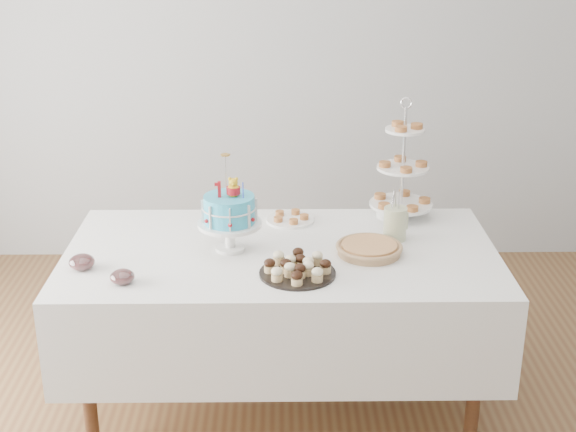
{
  "coord_description": "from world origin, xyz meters",
  "views": [
    {
      "loc": [
        -0.01,
        -2.97,
        2.2
      ],
      "look_at": [
        0.03,
        0.3,
        0.93
      ],
      "focal_mm": 50.0,
      "sensor_mm": 36.0,
      "label": 1
    }
  ],
  "objects_px": {
    "pastry_plate": "(290,218)",
    "jam_bowl_a": "(122,277)",
    "table": "(281,296)",
    "pie": "(369,248)",
    "cupcake_tray": "(298,267)",
    "tiered_stand": "(403,168)",
    "utensil_pitcher": "(395,222)",
    "jam_bowl_b": "(82,262)",
    "birthday_cake": "(230,225)",
    "plate_stack": "(393,211)"
  },
  "relations": [
    {
      "from": "pie",
      "to": "pastry_plate",
      "type": "xyz_separation_m",
      "value": [
        -0.34,
        0.4,
        -0.01
      ]
    },
    {
      "from": "table",
      "to": "tiered_stand",
      "type": "height_order",
      "value": "tiered_stand"
    },
    {
      "from": "birthday_cake",
      "to": "tiered_stand",
      "type": "distance_m",
      "value": 0.92
    },
    {
      "from": "table",
      "to": "utensil_pitcher",
      "type": "relative_size",
      "value": 8.16
    },
    {
      "from": "table",
      "to": "jam_bowl_b",
      "type": "xyz_separation_m",
      "value": [
        -0.84,
        -0.19,
        0.26
      ]
    },
    {
      "from": "pastry_plate",
      "to": "jam_bowl_b",
      "type": "bearing_deg",
      "value": -148.73
    },
    {
      "from": "cupcake_tray",
      "to": "tiered_stand",
      "type": "bearing_deg",
      "value": 51.47
    },
    {
      "from": "tiered_stand",
      "to": "pastry_plate",
      "type": "xyz_separation_m",
      "value": [
        -0.54,
        -0.05,
        -0.23
      ]
    },
    {
      "from": "birthday_cake",
      "to": "cupcake_tray",
      "type": "xyz_separation_m",
      "value": [
        0.29,
        -0.26,
        -0.08
      ]
    },
    {
      "from": "table",
      "to": "tiered_stand",
      "type": "relative_size",
      "value": 3.21
    },
    {
      "from": "cupcake_tray",
      "to": "jam_bowl_b",
      "type": "xyz_separation_m",
      "value": [
        -0.91,
        0.07,
        -0.01
      ]
    },
    {
      "from": "pie",
      "to": "jam_bowl_a",
      "type": "xyz_separation_m",
      "value": [
        -1.03,
        -0.28,
        0.0
      ]
    },
    {
      "from": "plate_stack",
      "to": "jam_bowl_b",
      "type": "xyz_separation_m",
      "value": [
        -1.39,
        -0.59,
        -0.0
      ]
    },
    {
      "from": "pie",
      "to": "jam_bowl_b",
      "type": "xyz_separation_m",
      "value": [
        -1.23,
        -0.14,
        0.0
      ]
    },
    {
      "from": "birthday_cake",
      "to": "cupcake_tray",
      "type": "bearing_deg",
      "value": -45.85
    },
    {
      "from": "pie",
      "to": "utensil_pitcher",
      "type": "distance_m",
      "value": 0.22
    },
    {
      "from": "cupcake_tray",
      "to": "jam_bowl_a",
      "type": "height_order",
      "value": "cupcake_tray"
    },
    {
      "from": "jam_bowl_a",
      "to": "jam_bowl_b",
      "type": "distance_m",
      "value": 0.24
    },
    {
      "from": "utensil_pitcher",
      "to": "jam_bowl_b",
      "type": "bearing_deg",
      "value": -168.83
    },
    {
      "from": "birthday_cake",
      "to": "utensil_pitcher",
      "type": "distance_m",
      "value": 0.76
    },
    {
      "from": "pastry_plate",
      "to": "jam_bowl_a",
      "type": "bearing_deg",
      "value": -135.51
    },
    {
      "from": "pastry_plate",
      "to": "jam_bowl_a",
      "type": "xyz_separation_m",
      "value": [
        -0.69,
        -0.68,
        0.01
      ]
    },
    {
      "from": "plate_stack",
      "to": "table",
      "type": "bearing_deg",
      "value": -144.04
    },
    {
      "from": "utensil_pitcher",
      "to": "cupcake_tray",
      "type": "bearing_deg",
      "value": -142.11
    },
    {
      "from": "tiered_stand",
      "to": "table",
      "type": "bearing_deg",
      "value": -145.82
    },
    {
      "from": "pie",
      "to": "jam_bowl_a",
      "type": "relative_size",
      "value": 2.95
    },
    {
      "from": "pastry_plate",
      "to": "jam_bowl_b",
      "type": "distance_m",
      "value": 1.04
    },
    {
      "from": "pastry_plate",
      "to": "birthday_cake",
      "type": "bearing_deg",
      "value": -128.08
    },
    {
      "from": "birthday_cake",
      "to": "jam_bowl_b",
      "type": "bearing_deg",
      "value": -167.09
    },
    {
      "from": "cupcake_tray",
      "to": "pastry_plate",
      "type": "xyz_separation_m",
      "value": [
        -0.02,
        0.61,
        -0.02
      ]
    },
    {
      "from": "birthday_cake",
      "to": "jam_bowl_a",
      "type": "relative_size",
      "value": 4.35
    },
    {
      "from": "table",
      "to": "pie",
      "type": "relative_size",
      "value": 6.51
    },
    {
      "from": "birthday_cake",
      "to": "pastry_plate",
      "type": "bearing_deg",
      "value": 47.53
    },
    {
      "from": "tiered_stand",
      "to": "jam_bowl_a",
      "type": "bearing_deg",
      "value": -149.43
    },
    {
      "from": "utensil_pitcher",
      "to": "table",
      "type": "bearing_deg",
      "value": -168.81
    },
    {
      "from": "jam_bowl_b",
      "to": "utensil_pitcher",
      "type": "distance_m",
      "value": 1.4
    },
    {
      "from": "tiered_stand",
      "to": "pastry_plate",
      "type": "height_order",
      "value": "tiered_stand"
    },
    {
      "from": "jam_bowl_a",
      "to": "jam_bowl_b",
      "type": "relative_size",
      "value": 0.92
    },
    {
      "from": "table",
      "to": "utensil_pitcher",
      "type": "bearing_deg",
      "value": 12.65
    },
    {
      "from": "utensil_pitcher",
      "to": "jam_bowl_a",
      "type": "bearing_deg",
      "value": -160.54
    },
    {
      "from": "pastry_plate",
      "to": "table",
      "type": "bearing_deg",
      "value": -97.49
    },
    {
      "from": "table",
      "to": "utensil_pitcher",
      "type": "height_order",
      "value": "utensil_pitcher"
    },
    {
      "from": "birthday_cake",
      "to": "cupcake_tray",
      "type": "relative_size",
      "value": 1.36
    },
    {
      "from": "jam_bowl_b",
      "to": "tiered_stand",
      "type": "bearing_deg",
      "value": 22.37
    },
    {
      "from": "table",
      "to": "cupcake_tray",
      "type": "relative_size",
      "value": 5.99
    },
    {
      "from": "table",
      "to": "pie",
      "type": "distance_m",
      "value": 0.46
    },
    {
      "from": "birthday_cake",
      "to": "pastry_plate",
      "type": "height_order",
      "value": "birthday_cake"
    },
    {
      "from": "utensil_pitcher",
      "to": "tiered_stand",
      "type": "bearing_deg",
      "value": 75.05
    },
    {
      "from": "jam_bowl_a",
      "to": "table",
      "type": "bearing_deg",
      "value": 27.01
    },
    {
      "from": "table",
      "to": "pastry_plate",
      "type": "xyz_separation_m",
      "value": [
        0.05,
        0.35,
        0.24
      ]
    }
  ]
}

